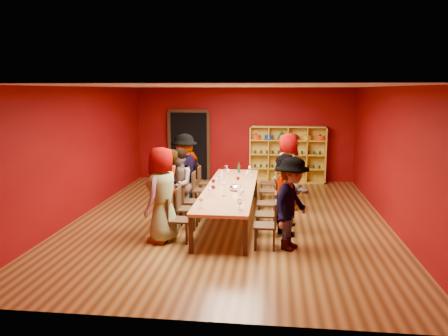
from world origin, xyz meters
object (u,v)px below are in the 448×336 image
Objects in this scene: person_left_0 at (162,195)px; chair_person_right_4 at (271,181)px; person_right_3 at (288,171)px; person_right_4 at (286,170)px; person_left_3 at (184,171)px; person_right_2 at (285,189)px; person_left_1 at (169,189)px; chair_person_left_2 at (190,199)px; wine_bottle at (239,169)px; chair_person_left_1 at (184,206)px; tasting_table at (230,189)px; chair_person_left_4 at (203,181)px; spittoon_bowl at (236,188)px; chair_person_right_2 at (270,201)px; chair_person_left_3 at (198,188)px; chair_person_left_0 at (175,217)px; chair_person_right_3 at (271,188)px; person_right_1 at (285,198)px; person_left_2 at (178,184)px; chair_person_right_0 at (269,222)px; chair_person_right_1 at (270,212)px; person_left_4 at (189,169)px; shelving_unit at (287,152)px.

person_left_0 is 4.15m from chair_person_right_4.
person_right_4 is at bearing -3.12° from person_right_3.
person_left_3 is 1.18× the size of person_right_2.
person_left_0 is 1.09× the size of person_left_1.
person_left_0 is 1.52m from chair_person_left_2.
person_right_2 is 5.51× the size of wine_bottle.
chair_person_left_1 is 3.56m from person_right_4.
person_right_2 is at bearing -6.73° from tasting_table.
spittoon_bowl is at bearing -63.56° from chair_person_left_4.
chair_person_left_2 is 1.00× the size of chair_person_left_4.
chair_person_right_2 is 0.47× the size of person_right_3.
person_right_4 is at bearing 24.63° from chair_person_left_3.
person_right_2 is (2.38, 1.43, -0.14)m from person_left_0.
wine_bottle reaches higher than chair_person_left_0.
chair_person_left_2 is at bearing 171.07° from spittoon_bowl.
wine_bottle is at bearing 142.34° from chair_person_right_3.
person_right_1 is 2.13m from person_right_3.
person_right_1 is at bearing -84.37° from chair_person_right_4.
person_right_4 reaches higher than tasting_table.
person_left_0 is 1.13× the size of person_left_2.
chair_person_left_1 is 3.12× the size of wine_bottle.
person_left_1 is 1.91× the size of chair_person_right_0.
person_right_2 is at bearing 89.24° from person_left_1.
person_left_2 reaches higher than chair_person_left_1.
chair_person_left_0 is 1.49m from person_left_2.
person_right_2 is (0.31, 0.00, 0.29)m from chair_person_right_2.
chair_person_left_3 is at bearing -140.71° from wine_bottle.
chair_person_left_3 is at bearing 155.20° from person_left_2.
chair_person_right_3 is 3.35× the size of spittoon_bowl.
person_left_1 is at bearing 61.77° from person_right_1.
person_left_0 is 2.56m from person_left_3.
tasting_table is 2.43× the size of person_left_0.
chair_person_left_1 is 0.56× the size of person_right_1.
person_left_0 is 2.08× the size of chair_person_right_1.
person_left_1 is at bearing -161.24° from spittoon_bowl.
chair_person_right_1 is 1.00× the size of chair_person_right_3.
person_left_4 reaches higher than wine_bottle.
person_left_4 reaches higher than spittoon_bowl.
chair_person_left_1 is 1.20m from spittoon_bowl.
shelving_unit reaches higher than chair_person_right_4.
person_right_3 is at bearing 106.23° from person_left_3.
person_right_4 is (0.09, 3.01, 0.02)m from person_right_1.
person_right_2 is (2.52, -1.97, -0.02)m from person_left_4.
chair_person_right_0 is 1.60m from chair_person_right_2.
person_left_2 is 5.76× the size of wine_bottle.
chair_person_left_1 is 2.75m from wine_bottle.
chair_person_right_2 is at bearing -47.24° from chair_person_left_4.
spittoon_bowl reaches higher than tasting_table.
chair_person_left_0 is 1.00× the size of chair_person_left_2.
chair_person_left_1 is 0.56× the size of person_left_4.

